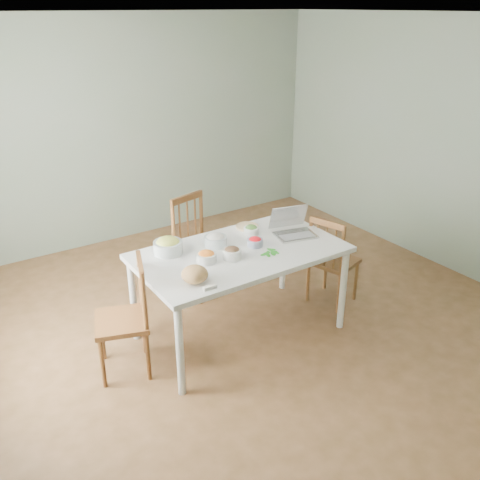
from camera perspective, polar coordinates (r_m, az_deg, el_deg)
floor at (r=5.06m, az=1.02°, el=-8.57°), size 5.00×5.00×0.00m
ceiling at (r=4.24m, az=1.31°, el=23.65°), size 5.00×5.00×0.00m
wall_back at (r=6.61m, az=-11.49°, el=11.68°), size 5.00×0.00×2.70m
wall_right at (r=6.19m, az=20.88°, el=9.72°), size 0.00×5.00×2.70m
dining_table at (r=4.64m, az=0.00°, el=-5.82°), size 1.78×1.00×0.84m
chair_far at (r=5.30m, az=-4.26°, el=-0.71°), size 0.54×0.53×1.02m
chair_left at (r=4.27m, az=-12.94°, el=-8.42°), size 0.53×0.54×0.98m
chair_right at (r=5.21m, az=10.27°, el=-2.07°), size 0.50×0.51×0.93m
bread_boule at (r=3.94m, az=-5.01°, el=-3.77°), size 0.21×0.21×0.13m
butter_stick at (r=3.86m, az=-3.32°, el=-5.23°), size 0.11×0.03×0.03m
bowl_squash at (r=4.42m, az=-7.92°, el=-0.60°), size 0.31×0.31×0.14m
bowl_carrot at (r=4.25m, az=-3.71°, el=-1.80°), size 0.19×0.19×0.09m
bowl_onion at (r=4.53m, az=-2.72°, el=0.03°), size 0.26×0.26×0.11m
bowl_mushroom at (r=4.29m, az=-0.88°, el=-1.42°), size 0.16×0.16×0.10m
bowl_redpep at (r=4.52m, az=1.67°, el=-0.18°), size 0.14×0.14×0.08m
bowl_broccoli at (r=4.75m, az=1.24°, el=1.15°), size 0.18×0.18×0.09m
flatbread at (r=4.90m, az=0.79°, el=1.48°), size 0.27×0.27×0.02m
basil_bunch at (r=4.40m, az=3.15°, el=-1.34°), size 0.19×0.19×0.02m
laptop at (r=4.71m, az=6.18°, el=1.79°), size 0.43×0.41×0.24m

